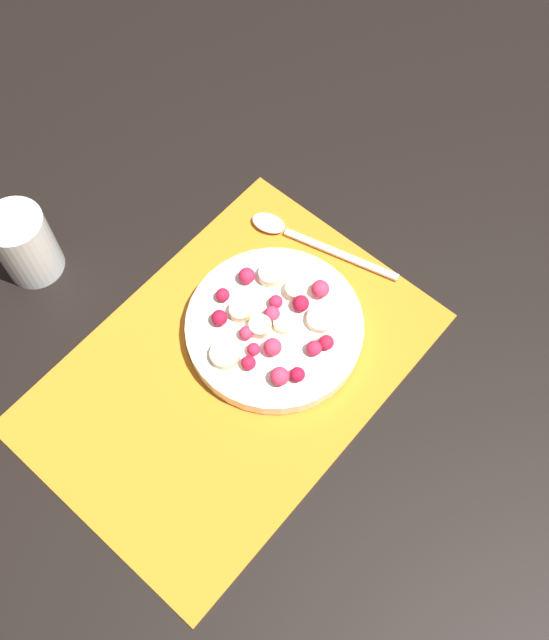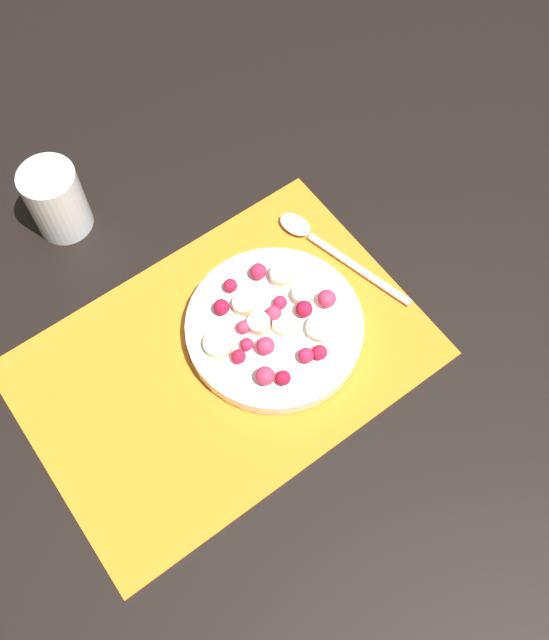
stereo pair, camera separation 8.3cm
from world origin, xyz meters
The scene contains 5 objects.
ground_plane centered at (0.00, 0.00, 0.00)m, with size 3.00×3.00×0.00m, color black.
placemat centered at (0.00, 0.00, 0.00)m, with size 0.47×0.32×0.01m.
fruit_bowl centered at (-0.07, 0.01, 0.02)m, with size 0.21×0.21×0.05m.
spoon centered at (-0.19, -0.07, 0.01)m, with size 0.07×0.20×0.01m.
drinking_glass centered at (0.06, -0.29, 0.05)m, with size 0.07×0.07×0.10m.
Camera 1 is at (0.21, 0.25, 0.78)m, focal length 40.00 mm.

